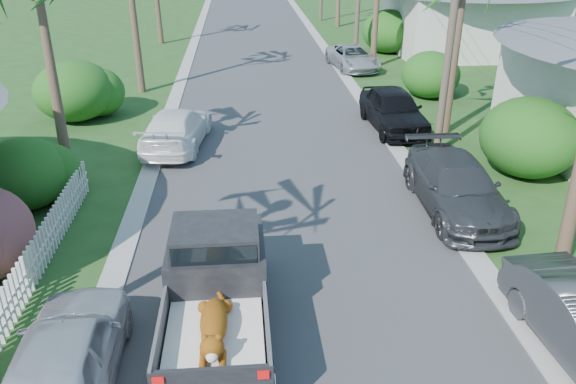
{
  "coord_description": "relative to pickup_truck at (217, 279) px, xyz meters",
  "views": [
    {
      "loc": [
        -1.22,
        -5.02,
        7.37
      ],
      "look_at": [
        -0.17,
        7.35,
        1.4
      ],
      "focal_mm": 35.0,
      "sensor_mm": 36.0,
      "label": 1
    }
  ],
  "objects": [
    {
      "name": "road",
      "position": [
        1.84,
        20.68,
        -1.0
      ],
      "size": [
        8.0,
        100.0,
        0.02
      ],
      "primitive_type": "cube",
      "color": "#38383A",
      "rests_on": "ground"
    },
    {
      "name": "curb_left",
      "position": [
        -2.46,
        20.68,
        -0.98
      ],
      "size": [
        0.6,
        100.0,
        0.06
      ],
      "primitive_type": "cube",
      "color": "#A5A39E",
      "rests_on": "ground"
    },
    {
      "name": "curb_right",
      "position": [
        6.14,
        20.68,
        -0.98
      ],
      "size": [
        0.6,
        100.0,
        0.06
      ],
      "primitive_type": "cube",
      "color": "#A5A39E",
      "rests_on": "ground"
    },
    {
      "name": "pickup_truck",
      "position": [
        0.0,
        0.0,
        0.0
      ],
      "size": [
        1.98,
        5.12,
        2.06
      ],
      "color": "black",
      "rests_on": "ground"
    },
    {
      "name": "parked_car_rm",
      "position": [
        6.51,
        4.37,
        -0.28
      ],
      "size": [
        2.09,
        5.02,
        1.45
      ],
      "primitive_type": "imported",
      "rotation": [
        0.0,
        0.0,
        -0.01
      ],
      "color": "#34363A",
      "rests_on": "ground"
    },
    {
      "name": "parked_car_rf",
      "position": [
        6.52,
        11.35,
        -0.22
      ],
      "size": [
        2.11,
        4.72,
        1.58
      ],
      "primitive_type": "imported",
      "rotation": [
        0.0,
        0.0,
        0.05
      ],
      "color": "black",
      "rests_on": "ground"
    },
    {
      "name": "parked_car_rd",
      "position": [
        6.84,
        21.49,
        -0.38
      ],
      "size": [
        2.67,
        4.75,
        1.26
      ],
      "primitive_type": "imported",
      "rotation": [
        0.0,
        0.0,
        0.13
      ],
      "color": "#B9BDC1",
      "rests_on": "ground"
    },
    {
      "name": "parked_car_ln",
      "position": [
        -2.51,
        -1.77,
        -0.27
      ],
      "size": [
        1.86,
        4.37,
        1.47
      ],
      "primitive_type": "imported",
      "rotation": [
        0.0,
        0.0,
        3.17
      ],
      "color": "silver",
      "rests_on": "ground"
    },
    {
      "name": "parked_car_lf",
      "position": [
        -1.76,
        10.1,
        -0.32
      ],
      "size": [
        2.55,
        4.99,
        1.39
      ],
      "primitive_type": "imported",
      "rotation": [
        0.0,
        0.0,
        3.01
      ],
      "color": "white",
      "rests_on": "ground"
    },
    {
      "name": "shrub_l_c",
      "position": [
        -5.56,
        5.68,
        -0.01
      ],
      "size": [
        2.4,
        2.64,
        2.0
      ],
      "primitive_type": "ellipsoid",
      "color": "#184F16",
      "rests_on": "ground"
    },
    {
      "name": "shrub_l_d",
      "position": [
        -6.16,
        13.68,
        0.19
      ],
      "size": [
        3.2,
        3.52,
        2.4
      ],
      "primitive_type": "ellipsoid",
      "color": "#184F16",
      "rests_on": "ground"
    },
    {
      "name": "shrub_r_b",
      "position": [
        9.64,
        6.68,
        0.24
      ],
      "size": [
        3.0,
        3.3,
        2.5
      ],
      "primitive_type": "ellipsoid",
      "color": "#184F16",
      "rests_on": "ground"
    },
    {
      "name": "shrub_r_c",
      "position": [
        9.34,
        15.68,
        0.04
      ],
      "size": [
        2.6,
        2.86,
        2.1
      ],
      "primitive_type": "ellipsoid",
      "color": "#184F16",
      "rests_on": "ground"
    },
    {
      "name": "shrub_r_d",
      "position": [
        9.84,
        25.68,
        0.29
      ],
      "size": [
        3.2,
        3.52,
        2.6
      ],
      "primitive_type": "ellipsoid",
      "color": "#184F16",
      "rests_on": "ground"
    },
    {
      "name": "picket_fence",
      "position": [
        -4.16,
        1.18,
        -0.51
      ],
      "size": [
        0.1,
        11.0,
        1.0
      ],
      "primitive_type": "cube",
      "color": "white",
      "rests_on": "ground"
    },
    {
      "name": "house_right_far",
      "position": [
        14.84,
        25.68,
        1.11
      ],
      "size": [
        9.0,
        8.0,
        4.6
      ],
      "color": "silver",
      "rests_on": "ground"
    },
    {
      "name": "utility_pole_b",
      "position": [
        7.44,
        8.68,
        3.59
      ],
      "size": [
        1.6,
        0.26,
        9.0
      ],
      "color": "brown",
      "rests_on": "ground"
    }
  ]
}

